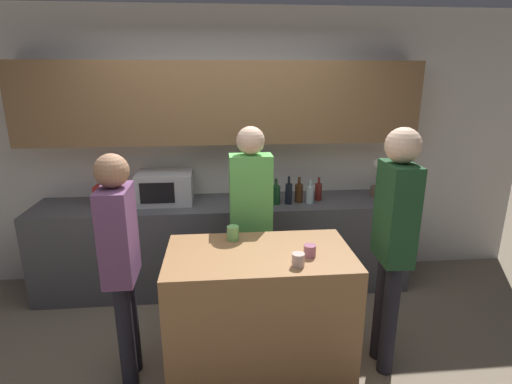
{
  "coord_description": "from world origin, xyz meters",
  "views": [
    {
      "loc": [
        -0.03,
        -2.29,
        2.09
      ],
      "look_at": [
        0.22,
        0.41,
        1.28
      ],
      "focal_mm": 28.0,
      "sensor_mm": 36.0,
      "label": 1
    }
  ],
  "objects_px": {
    "cup_0": "(233,233)",
    "cup_1": "(310,251)",
    "potted_plant": "(378,177)",
    "microwave": "(165,187)",
    "cup_2": "(298,260)",
    "bottle_0": "(266,192)",
    "person_center": "(251,210)",
    "toaster": "(110,195)",
    "bottle_1": "(276,194)",
    "bottle_4": "(310,194)",
    "person_right": "(394,232)",
    "bottle_2": "(289,193)",
    "bottle_5": "(318,191)",
    "bottle_3": "(299,193)",
    "person_left": "(120,254)"
  },
  "relations": [
    {
      "from": "bottle_3",
      "to": "bottle_5",
      "type": "relative_size",
      "value": 1.07
    },
    {
      "from": "potted_plant",
      "to": "cup_1",
      "type": "xyz_separation_m",
      "value": [
        -1.01,
        -1.38,
        -0.12
      ]
    },
    {
      "from": "bottle_0",
      "to": "person_right",
      "type": "bearing_deg",
      "value": -58.1
    },
    {
      "from": "bottle_1",
      "to": "bottle_0",
      "type": "bearing_deg",
      "value": -179.02
    },
    {
      "from": "bottle_0",
      "to": "person_center",
      "type": "bearing_deg",
      "value": -109.78
    },
    {
      "from": "bottle_2",
      "to": "bottle_5",
      "type": "height_order",
      "value": "bottle_2"
    },
    {
      "from": "cup_2",
      "to": "bottle_2",
      "type": "bearing_deg",
      "value": 82.72
    },
    {
      "from": "bottle_4",
      "to": "person_center",
      "type": "bearing_deg",
      "value": -139.66
    },
    {
      "from": "bottle_1",
      "to": "bottle_5",
      "type": "height_order",
      "value": "bottle_1"
    },
    {
      "from": "bottle_0",
      "to": "bottle_2",
      "type": "bearing_deg",
      "value": -0.94
    },
    {
      "from": "potted_plant",
      "to": "microwave",
      "type": "bearing_deg",
      "value": -179.96
    },
    {
      "from": "cup_1",
      "to": "cup_2",
      "type": "bearing_deg",
      "value": -128.63
    },
    {
      "from": "bottle_4",
      "to": "person_right",
      "type": "xyz_separation_m",
      "value": [
        0.31,
        -1.18,
        0.09
      ]
    },
    {
      "from": "bottle_1",
      "to": "bottle_4",
      "type": "relative_size",
      "value": 1.09
    },
    {
      "from": "microwave",
      "to": "bottle_2",
      "type": "relative_size",
      "value": 1.92
    },
    {
      "from": "bottle_2",
      "to": "bottle_3",
      "type": "height_order",
      "value": "bottle_2"
    },
    {
      "from": "person_left",
      "to": "cup_1",
      "type": "bearing_deg",
      "value": 85.29
    },
    {
      "from": "microwave",
      "to": "bottle_3",
      "type": "height_order",
      "value": "microwave"
    },
    {
      "from": "cup_1",
      "to": "cup_0",
      "type": "bearing_deg",
      "value": 147.12
    },
    {
      "from": "potted_plant",
      "to": "person_center",
      "type": "bearing_deg",
      "value": -153.34
    },
    {
      "from": "cup_2",
      "to": "bottle_5",
      "type": "bearing_deg",
      "value": 71.45
    },
    {
      "from": "person_right",
      "to": "bottle_1",
      "type": "bearing_deg",
      "value": 31.33
    },
    {
      "from": "cup_0",
      "to": "potted_plant",
      "type": "bearing_deg",
      "value": 35.32
    },
    {
      "from": "potted_plant",
      "to": "cup_1",
      "type": "bearing_deg",
      "value": -126.03
    },
    {
      "from": "potted_plant",
      "to": "cup_2",
      "type": "relative_size",
      "value": 4.71
    },
    {
      "from": "bottle_1",
      "to": "person_right",
      "type": "height_order",
      "value": "person_right"
    },
    {
      "from": "cup_0",
      "to": "cup_1",
      "type": "bearing_deg",
      "value": -32.88
    },
    {
      "from": "microwave",
      "to": "cup_2",
      "type": "distance_m",
      "value": 1.81
    },
    {
      "from": "potted_plant",
      "to": "person_left",
      "type": "bearing_deg",
      "value": -149.78
    },
    {
      "from": "bottle_2",
      "to": "bottle_5",
      "type": "distance_m",
      "value": 0.32
    },
    {
      "from": "bottle_3",
      "to": "cup_0",
      "type": "relative_size",
      "value": 2.4
    },
    {
      "from": "person_right",
      "to": "cup_0",
      "type": "bearing_deg",
      "value": 78.86
    },
    {
      "from": "toaster",
      "to": "person_center",
      "type": "distance_m",
      "value": 1.46
    },
    {
      "from": "bottle_4",
      "to": "bottle_2",
      "type": "bearing_deg",
      "value": -178.76
    },
    {
      "from": "bottle_2",
      "to": "cup_0",
      "type": "height_order",
      "value": "bottle_2"
    },
    {
      "from": "bottle_3",
      "to": "cup_2",
      "type": "xyz_separation_m",
      "value": [
        -0.28,
        -1.39,
        -0.01
      ]
    },
    {
      "from": "microwave",
      "to": "cup_1",
      "type": "bearing_deg",
      "value": -51.4
    },
    {
      "from": "cup_1",
      "to": "person_left",
      "type": "xyz_separation_m",
      "value": [
        -1.24,
        0.08,
        -0.0
      ]
    },
    {
      "from": "toaster",
      "to": "bottle_1",
      "type": "bearing_deg",
      "value": -5.55
    },
    {
      "from": "potted_plant",
      "to": "cup_2",
      "type": "height_order",
      "value": "potted_plant"
    },
    {
      "from": "bottle_0",
      "to": "cup_1",
      "type": "distance_m",
      "value": 1.24
    },
    {
      "from": "bottle_3",
      "to": "cup_2",
      "type": "relative_size",
      "value": 2.96
    },
    {
      "from": "bottle_2",
      "to": "cup_1",
      "type": "relative_size",
      "value": 3.33
    },
    {
      "from": "toaster",
      "to": "bottle_5",
      "type": "relative_size",
      "value": 1.12
    },
    {
      "from": "microwave",
      "to": "bottle_4",
      "type": "relative_size",
      "value": 2.28
    },
    {
      "from": "toaster",
      "to": "bottle_2",
      "type": "xyz_separation_m",
      "value": [
        1.7,
        -0.16,
        0.01
      ]
    },
    {
      "from": "bottle_2",
      "to": "cup_2",
      "type": "xyz_separation_m",
      "value": [
        -0.17,
        -1.35,
        -0.02
      ]
    },
    {
      "from": "bottle_4",
      "to": "cup_0",
      "type": "relative_size",
      "value": 2.21
    },
    {
      "from": "bottle_0",
      "to": "bottle_5",
      "type": "xyz_separation_m",
      "value": [
        0.53,
        0.08,
        -0.03
      ]
    },
    {
      "from": "bottle_1",
      "to": "cup_2",
      "type": "relative_size",
      "value": 2.97
    }
  ]
}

